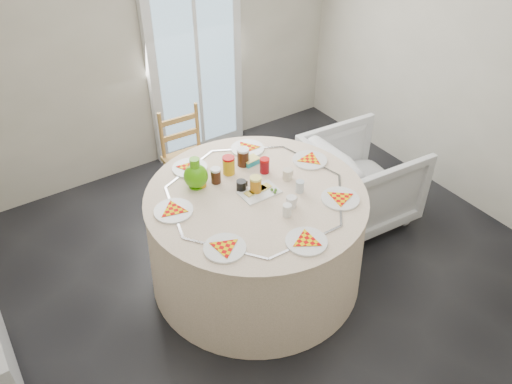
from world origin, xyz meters
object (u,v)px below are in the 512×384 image
armchair (360,179)px  green_pitcher (196,176)px  wooden_chair (189,158)px  table (256,237)px

armchair → green_pitcher: (-1.44, 0.21, 0.48)m
green_pitcher → wooden_chair: bearing=91.8°
wooden_chair → green_pitcher: size_ratio=3.98×
table → green_pitcher: size_ratio=7.16×
wooden_chair → table: bearing=-89.2°
wooden_chair → green_pitcher: 0.94m
armchair → green_pitcher: green_pitcher is taller
armchair → green_pitcher: size_ratio=3.75×
armchair → green_pitcher: bearing=86.2°
table → wooden_chair: (0.03, 1.10, 0.09)m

